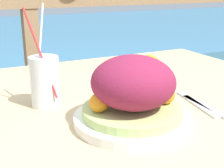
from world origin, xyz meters
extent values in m
cube|color=tan|center=(0.00, 0.00, 0.69)|extent=(1.21, 0.82, 0.04)
cube|color=tan|center=(0.54, 0.35, 0.34)|extent=(0.06, 0.06, 0.67)
cube|color=#937551|center=(0.00, 0.80, 0.45)|extent=(0.07, 0.07, 0.89)
cylinder|color=white|center=(0.00, -0.19, 0.72)|extent=(0.25, 0.25, 0.02)
cylinder|color=#B7D17A|center=(0.00, -0.19, 0.74)|extent=(0.21, 0.21, 0.02)
ellipsoid|color=maroon|center=(0.00, -0.19, 0.81)|extent=(0.18, 0.18, 0.11)
sphere|color=orange|center=(0.07, -0.20, 0.77)|extent=(0.04, 0.04, 0.04)
sphere|color=orange|center=(-0.07, -0.18, 0.77)|extent=(0.04, 0.04, 0.04)
cylinder|color=silver|center=(-0.14, 0.00, 0.78)|extent=(0.07, 0.07, 0.12)
cylinder|color=red|center=(-0.15, -0.01, 0.85)|extent=(0.06, 0.07, 0.21)
cylinder|color=white|center=(-0.15, 0.00, 0.85)|extent=(0.05, 0.04, 0.21)
cube|color=silver|center=(0.20, -0.20, 0.72)|extent=(0.02, 0.18, 0.00)
cube|color=silver|center=(0.20, -0.16, 0.72)|extent=(0.05, 0.18, 0.00)
sphere|color=orange|center=(0.23, 0.11, 0.75)|extent=(0.07, 0.07, 0.07)
camera|label=1|loc=(-0.31, -0.72, 1.00)|focal=50.00mm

